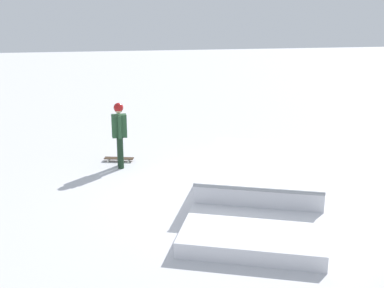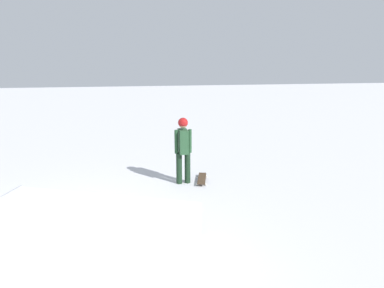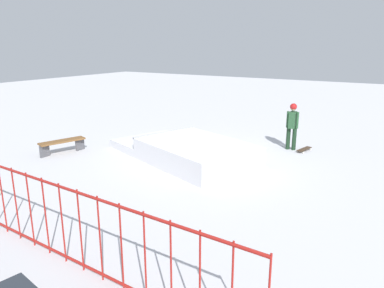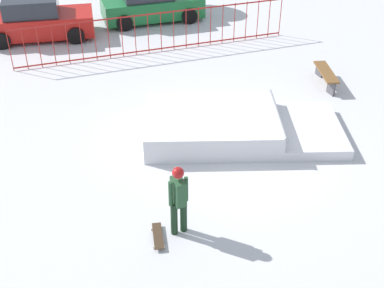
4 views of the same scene
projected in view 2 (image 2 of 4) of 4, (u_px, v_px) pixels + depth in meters
name	position (u px, v px, depth m)	size (l,w,h in m)	color
ground_plane	(64.00, 244.00, 5.69)	(60.00, 60.00, 0.00)	silver
skate_ramp	(42.00, 249.00, 4.99)	(5.96, 4.25, 0.74)	silver
skater	(183.00, 146.00, 8.13)	(0.44, 0.39, 1.73)	black
skateboard	(202.00, 178.00, 8.49)	(0.39, 0.82, 0.09)	#3F2D1E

